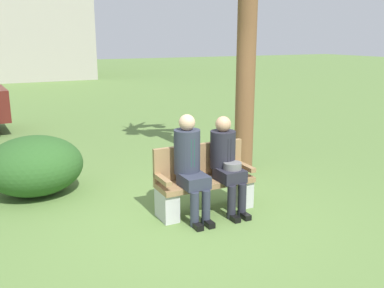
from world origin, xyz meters
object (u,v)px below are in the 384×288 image
Objects in this scene: park_bench at (204,183)px; seated_man_left at (190,162)px; seated_man_right at (226,160)px; shrub_near_bench at (35,166)px.

seated_man_left reaches higher than park_bench.
seated_man_left reaches higher than seated_man_right.
park_bench is 2.57m from shrub_near_bench.
park_bench is 0.46m from seated_man_left.
park_bench reaches higher than shrub_near_bench.
shrub_near_bench is at bearing 133.48° from seated_man_left.
seated_man_right is at bearing -24.65° from park_bench.
seated_man_left is at bearing 178.68° from seated_man_right.
seated_man_left is 1.05× the size of seated_man_right.
park_bench is at bearing -40.54° from shrub_near_bench.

